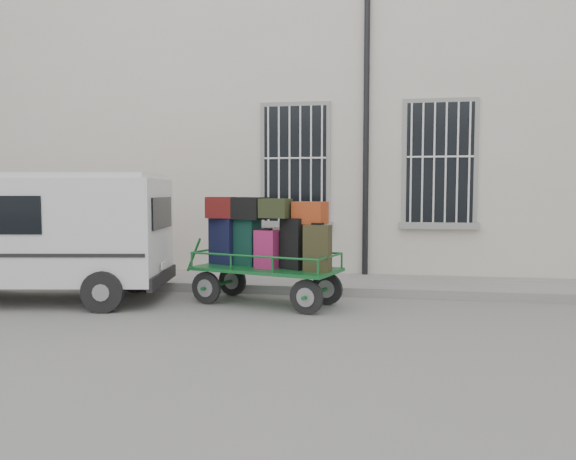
# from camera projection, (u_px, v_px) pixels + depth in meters

# --- Properties ---
(ground) EXTENTS (80.00, 80.00, 0.00)m
(ground) POSITION_uv_depth(u_px,v_px,m) (291.00, 313.00, 7.95)
(ground) COLOR slate
(ground) RESTS_ON ground
(building) EXTENTS (24.00, 5.15, 6.00)m
(building) POSITION_uv_depth(u_px,v_px,m) (329.00, 137.00, 13.15)
(building) COLOR beige
(building) RESTS_ON ground
(sidewalk) EXTENTS (24.00, 1.70, 0.15)m
(sidewalk) POSITION_uv_depth(u_px,v_px,m) (310.00, 283.00, 10.11)
(sidewalk) COLOR slate
(sidewalk) RESTS_ON ground
(luggage_cart) EXTENTS (2.62, 1.58, 1.64)m
(luggage_cart) POSITION_uv_depth(u_px,v_px,m) (265.00, 245.00, 8.54)
(luggage_cart) COLOR black
(luggage_cart) RESTS_ON ground
(van) EXTENTS (4.18, 2.29, 2.00)m
(van) POSITION_uv_depth(u_px,v_px,m) (37.00, 229.00, 8.75)
(van) COLOR silver
(van) RESTS_ON ground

